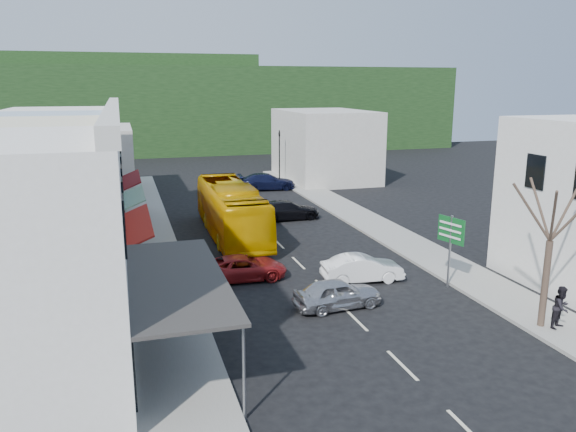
{
  "coord_description": "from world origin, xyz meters",
  "views": [
    {
      "loc": [
        -8.9,
        -23.98,
        9.55
      ],
      "look_at": [
        0.0,
        6.0,
        2.2
      ],
      "focal_mm": 35.0,
      "sensor_mm": 36.0,
      "label": 1
    }
  ],
  "objects_px": {
    "direction_sign": "(450,252)",
    "traffic_signal": "(279,156)",
    "car_white": "(362,268)",
    "pedestrian_right": "(561,308)",
    "car_silver": "(338,293)",
    "bus": "(231,212)",
    "car_red": "(243,266)",
    "pedestrian_left": "(167,271)",
    "street_tree": "(550,241)"
  },
  "relations": [
    {
      "from": "pedestrian_right",
      "to": "car_silver",
      "type": "bearing_deg",
      "value": 126.6
    },
    {
      "from": "car_white",
      "to": "bus",
      "type": "bearing_deg",
      "value": 28.73
    },
    {
      "from": "pedestrian_left",
      "to": "traffic_signal",
      "type": "distance_m",
      "value": 31.0
    },
    {
      "from": "car_silver",
      "to": "car_red",
      "type": "bearing_deg",
      "value": 28.74
    },
    {
      "from": "car_red",
      "to": "car_silver",
      "type": "bearing_deg",
      "value": -145.38
    },
    {
      "from": "bus",
      "to": "car_silver",
      "type": "bearing_deg",
      "value": -80.13
    },
    {
      "from": "bus",
      "to": "car_red",
      "type": "xyz_separation_m",
      "value": [
        -1.04,
        -8.4,
        -0.85
      ]
    },
    {
      "from": "car_red",
      "to": "street_tree",
      "type": "bearing_deg",
      "value": -130.76
    },
    {
      "from": "car_silver",
      "to": "car_red",
      "type": "relative_size",
      "value": 0.96
    },
    {
      "from": "pedestrian_left",
      "to": "car_silver",
      "type": "bearing_deg",
      "value": -141.22
    },
    {
      "from": "car_white",
      "to": "traffic_signal",
      "type": "height_order",
      "value": "traffic_signal"
    },
    {
      "from": "car_silver",
      "to": "car_white",
      "type": "height_order",
      "value": "same"
    },
    {
      "from": "car_silver",
      "to": "car_white",
      "type": "bearing_deg",
      "value": -45.19
    },
    {
      "from": "pedestrian_right",
      "to": "street_tree",
      "type": "distance_m",
      "value": 2.74
    },
    {
      "from": "car_red",
      "to": "street_tree",
      "type": "relative_size",
      "value": 0.63
    },
    {
      "from": "pedestrian_left",
      "to": "street_tree",
      "type": "height_order",
      "value": "street_tree"
    },
    {
      "from": "car_white",
      "to": "car_red",
      "type": "height_order",
      "value": "same"
    },
    {
      "from": "car_silver",
      "to": "pedestrian_left",
      "type": "xyz_separation_m",
      "value": [
        -6.95,
        4.15,
        0.3
      ]
    },
    {
      "from": "pedestrian_left",
      "to": "street_tree",
      "type": "xyz_separation_m",
      "value": [
        13.97,
        -8.5,
        2.66
      ]
    },
    {
      "from": "car_white",
      "to": "street_tree",
      "type": "relative_size",
      "value": 0.6
    },
    {
      "from": "car_white",
      "to": "traffic_signal",
      "type": "bearing_deg",
      "value": -2.79
    },
    {
      "from": "car_white",
      "to": "pedestrian_left",
      "type": "bearing_deg",
      "value": 87.02
    },
    {
      "from": "pedestrian_left",
      "to": "direction_sign",
      "type": "xyz_separation_m",
      "value": [
        13.03,
        -3.22,
        0.77
      ]
    },
    {
      "from": "pedestrian_right",
      "to": "traffic_signal",
      "type": "relative_size",
      "value": 0.33
    },
    {
      "from": "car_white",
      "to": "pedestrian_left",
      "type": "xyz_separation_m",
      "value": [
        -9.39,
        1.3,
        0.3
      ]
    },
    {
      "from": "car_white",
      "to": "direction_sign",
      "type": "height_order",
      "value": "direction_sign"
    },
    {
      "from": "car_white",
      "to": "pedestrian_right",
      "type": "xyz_separation_m",
      "value": [
        5.13,
        -7.59,
        0.3
      ]
    },
    {
      "from": "pedestrian_left",
      "to": "car_red",
      "type": "bearing_deg",
      "value": -100.65
    },
    {
      "from": "car_red",
      "to": "pedestrian_left",
      "type": "bearing_deg",
      "value": 100.89
    },
    {
      "from": "bus",
      "to": "direction_sign",
      "type": "bearing_deg",
      "value": -55.53
    },
    {
      "from": "pedestrian_left",
      "to": "pedestrian_right",
      "type": "xyz_separation_m",
      "value": [
        14.52,
        -8.89,
        0.0
      ]
    },
    {
      "from": "car_silver",
      "to": "bus",
      "type": "bearing_deg",
      "value": 4.47
    },
    {
      "from": "direction_sign",
      "to": "bus",
      "type": "bearing_deg",
      "value": 108.58
    },
    {
      "from": "traffic_signal",
      "to": "bus",
      "type": "bearing_deg",
      "value": 68.98
    },
    {
      "from": "bus",
      "to": "traffic_signal",
      "type": "xyz_separation_m",
      "value": [
        8.52,
        18.89,
        1.03
      ]
    },
    {
      "from": "car_silver",
      "to": "car_white",
      "type": "distance_m",
      "value": 3.75
    },
    {
      "from": "direction_sign",
      "to": "car_red",
      "type": "bearing_deg",
      "value": 142.07
    },
    {
      "from": "car_silver",
      "to": "car_white",
      "type": "xyz_separation_m",
      "value": [
        2.43,
        2.85,
        0.0
      ]
    },
    {
      "from": "direction_sign",
      "to": "traffic_signal",
      "type": "relative_size",
      "value": 0.69
    },
    {
      "from": "bus",
      "to": "pedestrian_right",
      "type": "bearing_deg",
      "value": -60.92
    },
    {
      "from": "car_silver",
      "to": "car_red",
      "type": "distance_m",
      "value": 5.75
    },
    {
      "from": "bus",
      "to": "street_tree",
      "type": "relative_size",
      "value": 1.59
    },
    {
      "from": "car_white",
      "to": "traffic_signal",
      "type": "distance_m",
      "value": 29.57
    },
    {
      "from": "bus",
      "to": "direction_sign",
      "type": "distance_m",
      "value": 14.77
    },
    {
      "from": "pedestrian_left",
      "to": "traffic_signal",
      "type": "xyz_separation_m",
      "value": [
        13.34,
        27.94,
        1.58
      ]
    },
    {
      "from": "car_silver",
      "to": "traffic_signal",
      "type": "xyz_separation_m",
      "value": [
        6.38,
        32.09,
        1.88
      ]
    },
    {
      "from": "car_red",
      "to": "pedestrian_right",
      "type": "distance_m",
      "value": 14.37
    },
    {
      "from": "bus",
      "to": "direction_sign",
      "type": "relative_size",
      "value": 3.27
    },
    {
      "from": "car_white",
      "to": "car_red",
      "type": "xyz_separation_m",
      "value": [
        -5.61,
        1.95,
        0.0
      ]
    },
    {
      "from": "car_white",
      "to": "pedestrian_right",
      "type": "relative_size",
      "value": 2.59
    }
  ]
}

